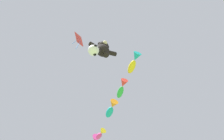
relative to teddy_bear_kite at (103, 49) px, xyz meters
The scene contains 7 objects.
teddy_bear_kite is the anchor object (origin of this frame).
soccer_ball_kite 1.59m from the teddy_bear_kite, behind, with size 0.85×0.85×0.78m.
fish_kite_goldfin 4.06m from the teddy_bear_kite, 12.01° to the left, with size 0.86×2.21×0.77m.
fish_kite_emerald 5.35m from the teddy_bear_kite, 46.78° to the left, with size 0.90×2.16×0.71m.
fish_kite_teal 7.72m from the teddy_bear_kite, 61.70° to the left, with size 0.90×2.22×0.87m.
fish_kite_magenta 10.26m from the teddy_bear_kite, 69.68° to the left, with size 0.83×1.48×0.68m.
diamond_kite 3.09m from the teddy_bear_kite, 161.00° to the left, with size 1.17×1.01×3.22m.
Camera 1 is at (-1.73, 1.36, 1.58)m, focal length 28.00 mm.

